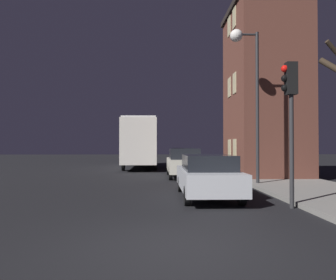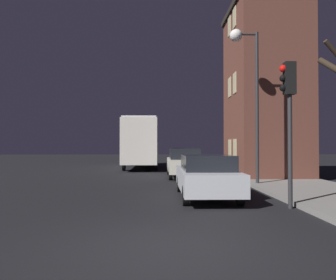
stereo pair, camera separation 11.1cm
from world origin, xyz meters
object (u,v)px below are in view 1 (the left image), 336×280
Objects in this scene: bus at (142,140)px; car_near_lane at (207,175)px; streetlamp at (246,67)px; car_far_lane at (182,158)px; traffic_light at (290,103)px; car_mid_lane at (184,162)px.

bus is 2.21× the size of car_near_lane.
streetlamp is 12.42m from car_far_lane.
bus is at bearing 112.81° from streetlamp.
traffic_light is 0.85× the size of car_mid_lane.
car_mid_lane is at bearing -93.69° from car_far_lane.
car_mid_lane is 1.10× the size of car_far_lane.
traffic_light reaches higher than car_far_lane.
traffic_light is 9.53m from car_mid_lane.
car_near_lane is 1.01× the size of car_far_lane.
car_far_lane is (3.17, -0.50, -1.38)m from bus.
car_mid_lane is (-0.22, 7.14, 0.08)m from car_near_lane.
bus is (-4.94, 16.94, -0.72)m from traffic_light.
car_mid_lane is at bearing -71.22° from bus.
traffic_light is 16.67m from car_far_lane.
bus is 3.49m from car_far_lane.
car_far_lane is at bearing 96.13° from traffic_light.
car_mid_lane is at bearing 103.97° from traffic_light.
streetlamp reaches higher than traffic_light.
car_far_lane is (0.48, 7.42, -0.01)m from car_mid_lane.
car_far_lane is (-1.77, 16.44, -2.10)m from traffic_light.
car_near_lane is at bearing 137.13° from traffic_light.
bus is (-5.04, 11.99, -2.94)m from streetlamp.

